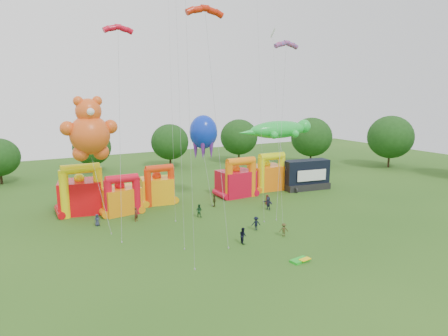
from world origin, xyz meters
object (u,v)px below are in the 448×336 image
gecko_kite (280,136)px  octopus_kite (204,145)px  spectator_4 (214,201)px  bouncy_castle_2 (158,188)px  teddy_bear_kite (92,145)px  stage_trailer (306,175)px  bouncy_castle_0 (81,194)px  spectator_0 (97,220)px

gecko_kite → octopus_kite: 13.65m
gecko_kite → spectator_4: size_ratio=7.95×
bouncy_castle_2 → teddy_bear_kite: teddy_bear_kite is taller
teddy_bear_kite → spectator_4: bearing=1.2°
gecko_kite → octopus_kite: (-13.62, 0.67, -0.62)m
bouncy_castle_2 → gecko_kite: bearing=-5.6°
stage_trailer → teddy_bear_kite: size_ratio=0.51×
bouncy_castle_0 → stage_trailer: size_ratio=0.86×
gecko_kite → teddy_bear_kite: bearing=-172.6°
octopus_kite → teddy_bear_kite: bearing=-164.9°
bouncy_castle_0 → teddy_bear_kite: size_ratio=0.44×
stage_trailer → teddy_bear_kite: teddy_bear_kite is taller
spectator_4 → bouncy_castle_2: bearing=-93.5°
octopus_kite → spectator_4: 8.90m
bouncy_castle_2 → octopus_kite: octopus_kite is taller
stage_trailer → spectator_0: stage_trailer is taller
stage_trailer → octopus_kite: (-18.26, 2.25, 6.18)m
bouncy_castle_2 → teddy_bear_kite: bearing=-149.2°
stage_trailer → spectator_4: bearing=-173.7°
bouncy_castle_0 → spectator_0: 6.99m
bouncy_castle_0 → spectator_4: bearing=-19.0°
stage_trailer → spectator_0: 35.76m
gecko_kite → spectator_4: (-14.17, -3.66, -8.38)m
teddy_bear_kite → bouncy_castle_2: bearing=30.8°
bouncy_castle_2 → gecko_kite: (20.85, -2.03, 6.95)m
octopus_kite → spectator_4: (-0.55, -4.33, -7.76)m
bouncy_castle_0 → gecko_kite: (31.81, -2.41, 6.57)m
bouncy_castle_2 → gecko_kite: gecko_kite is taller
teddy_bear_kite → spectator_4: teddy_bear_kite is taller
stage_trailer → teddy_bear_kite: 36.52m
bouncy_castle_0 → stage_trailer: bearing=-6.2°
bouncy_castle_2 → stage_trailer: size_ratio=0.73×
spectator_0 → spectator_4: (16.81, 0.59, 0.13)m
octopus_kite → spectator_0: (-17.35, -4.93, -7.89)m
stage_trailer → octopus_kite: 19.41m
spectator_4 → octopus_kite: bearing=-150.2°
octopus_kite → bouncy_castle_2: bearing=169.3°
teddy_bear_kite → spectator_4: (16.80, 0.35, -9.30)m
bouncy_castle_2 → spectator_4: (6.68, -5.70, -1.43)m
bouncy_castle_0 → gecko_kite: 32.57m
spectator_4 → gecko_kite: bearing=141.4°
teddy_bear_kite → gecko_kite: (30.97, 4.01, -0.92)m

